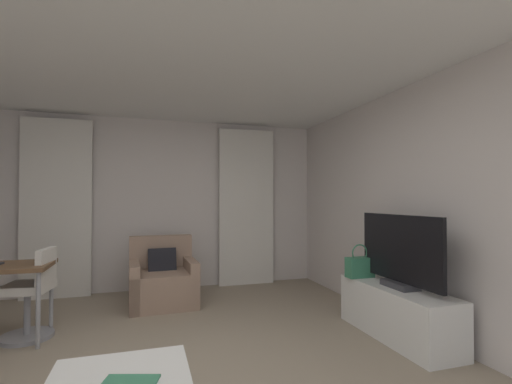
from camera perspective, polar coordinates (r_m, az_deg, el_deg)
The scene contains 11 objects.
wall_window at distance 5.70m, azimuth -15.34°, elevation -1.85°, with size 5.12×0.06×2.60m.
wall_right at distance 3.81m, azimuth 28.38°, elevation -2.10°, with size 0.06×6.12×2.60m.
ceiling at distance 2.95m, azimuth -13.05°, elevation 24.10°, with size 5.12×6.12×0.06m, color white.
curtain_left_panel at distance 5.69m, azimuth -29.28°, elevation -2.25°, with size 0.90×0.06×2.50m.
curtain_right_panel at distance 5.78m, azimuth -1.53°, elevation -2.38°, with size 0.90×0.06×2.50m.
armchair at distance 4.94m, azimuth -14.72°, elevation -13.74°, with size 0.86×0.80×0.87m.
desk_chair at distance 4.29m, azimuth -32.25°, elevation -14.17°, with size 0.48×0.48×0.88m.
magazine_open at distance 2.17m, azimuth -19.75°, elevation -27.01°, with size 0.33×0.27×0.01m.
tv_console at distance 3.98m, azimuth 21.61°, elevation -17.43°, with size 0.46×1.33×0.50m.
tv_flatscreen at distance 3.82m, azimuth 21.99°, elevation -9.00°, with size 0.20×1.12×0.72m.
handbag_primary at distance 4.21m, azimuth 16.27°, elevation -11.36°, with size 0.30×0.14×0.37m.
Camera 1 is at (-0.19, -2.66, 1.37)m, focal length 24.99 mm.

